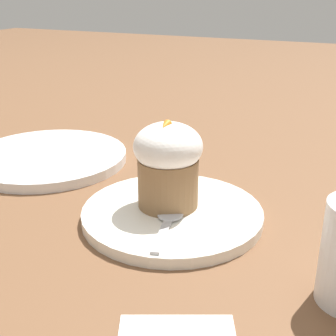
% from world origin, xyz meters
% --- Properties ---
extents(ground_plane, '(4.00, 4.00, 0.00)m').
position_xyz_m(ground_plane, '(0.00, 0.00, 0.00)').
color(ground_plane, brown).
extents(dessert_plate, '(0.24, 0.24, 0.01)m').
position_xyz_m(dessert_plate, '(0.00, 0.00, 0.01)').
color(dessert_plate, white).
rests_on(dessert_plate, ground_plane).
extents(carrot_cake, '(0.09, 0.09, 0.12)m').
position_xyz_m(carrot_cake, '(-0.01, -0.01, 0.07)').
color(carrot_cake, olive).
rests_on(carrot_cake, dessert_plate).
extents(spoon, '(0.12, 0.05, 0.01)m').
position_xyz_m(spoon, '(0.03, 0.01, 0.02)').
color(spoon, '#B7B7BC').
rests_on(spoon, dessert_plate).
extents(side_plate, '(0.27, 0.27, 0.02)m').
position_xyz_m(side_plate, '(-0.10, -0.28, 0.01)').
color(side_plate, white).
rests_on(side_plate, ground_plane).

